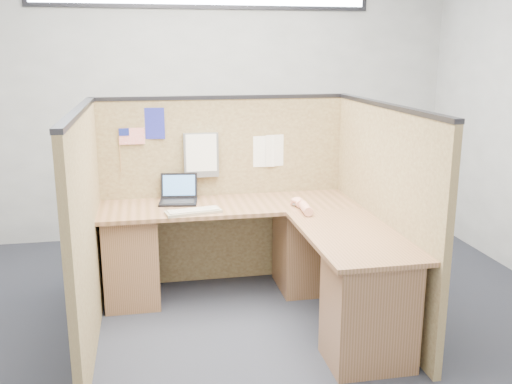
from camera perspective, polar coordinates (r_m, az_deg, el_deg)
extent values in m
plane|color=#1F222C|center=(4.01, -1.14, -13.85)|extent=(5.00, 5.00, 0.00)
plane|color=#9EA0A3|center=(5.80, -5.09, 9.25)|extent=(5.00, 0.00, 5.00)
plane|color=#9EA0A3|center=(1.46, 13.97, -5.38)|extent=(5.00, 0.00, 5.00)
cube|color=brown|center=(4.68, -3.29, 0.05)|extent=(2.05, 0.05, 1.50)
cube|color=#232328|center=(4.55, -3.43, 9.44)|extent=(2.05, 0.06, 0.03)
cube|color=brown|center=(3.79, -16.57, -3.87)|extent=(0.05, 1.80, 1.50)
cube|color=#232328|center=(3.64, -17.41, 7.68)|extent=(0.06, 1.80, 0.03)
cube|color=brown|center=(4.10, 12.48, -2.29)|extent=(0.05, 1.80, 1.50)
cube|color=#232328|center=(3.95, 13.07, 8.42)|extent=(0.06, 1.80, 0.03)
cube|color=brown|center=(4.37, -2.71, -1.40)|extent=(1.95, 0.60, 0.03)
cube|color=brown|center=(3.72, 9.66, -4.37)|extent=(0.60, 1.15, 0.03)
cube|color=brown|center=(4.45, -12.32, -6.40)|extent=(0.40, 0.50, 0.70)
cube|color=brown|center=(4.60, 4.79, -5.40)|extent=(0.40, 0.50, 0.70)
cube|color=brown|center=(3.58, 11.24, -11.50)|extent=(0.50, 0.40, 0.70)
cube|color=black|center=(4.42, -7.78, -1.03)|extent=(0.31, 0.25, 0.02)
cube|color=black|center=(4.53, -7.93, 0.66)|extent=(0.29, 0.10, 0.19)
cube|color=#375E90|center=(4.52, -7.92, 0.63)|extent=(0.25, 0.08, 0.16)
cube|color=gray|center=(4.14, -6.28, -1.98)|extent=(0.42, 0.21, 0.02)
cube|color=silver|center=(4.14, -6.29, -1.80)|extent=(0.38, 0.17, 0.01)
ellipsoid|color=silver|center=(4.32, 4.14, -1.13)|extent=(0.11, 0.09, 0.04)
ellipsoid|color=tan|center=(4.31, 4.16, -0.83)|extent=(0.08, 0.10, 0.05)
cylinder|color=tan|center=(4.27, 4.38, -1.17)|extent=(0.06, 0.05, 0.06)
cylinder|color=tan|center=(4.15, 4.99, -1.63)|extent=(0.09, 0.25, 0.07)
cube|color=#202595|center=(4.50, -10.29, 6.76)|extent=(0.18, 0.03, 0.24)
cylinder|color=olive|center=(4.52, -13.47, 4.08)|extent=(0.01, 0.01, 0.34)
cube|color=red|center=(4.50, -12.30, 5.48)|extent=(0.19, 0.00, 0.13)
cube|color=navy|center=(4.50, -13.07, 5.86)|extent=(0.08, 0.00, 0.06)
cube|color=slate|center=(4.53, -5.51, 3.70)|extent=(0.27, 0.05, 0.35)
cube|color=white|center=(4.51, -5.49, 3.92)|extent=(0.24, 0.01, 0.29)
cube|color=white|center=(4.63, 0.64, 4.06)|extent=(0.20, 0.03, 0.25)
cube|color=white|center=(4.66, 2.16, 4.18)|extent=(0.20, 0.04, 0.26)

